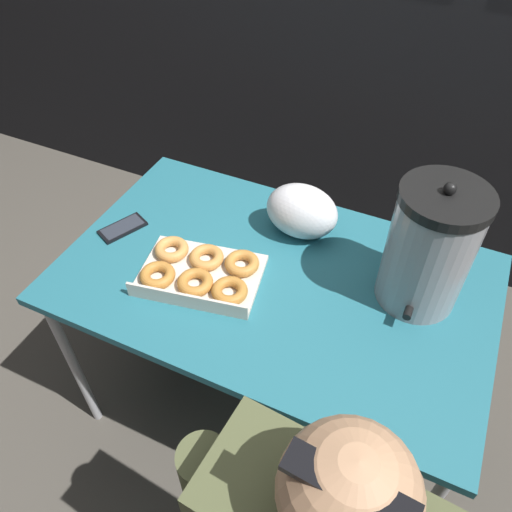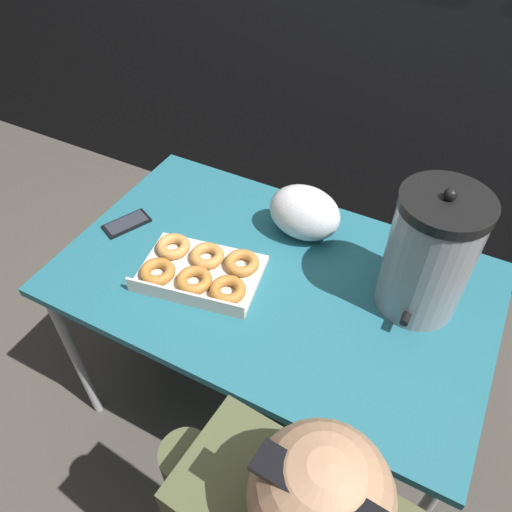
% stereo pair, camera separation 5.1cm
% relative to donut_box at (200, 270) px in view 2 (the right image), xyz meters
% --- Properties ---
extents(ground_plane, '(12.00, 12.00, 0.00)m').
position_rel_donut_box_xyz_m(ground_plane, '(0.19, 0.10, -0.77)').
color(ground_plane, '#4C473F').
extents(folding_table, '(1.27, 0.78, 0.75)m').
position_rel_donut_box_xyz_m(folding_table, '(0.19, 0.10, -0.07)').
color(folding_table, '#236675').
rests_on(folding_table, ground).
extents(donut_box, '(0.39, 0.30, 0.05)m').
position_rel_donut_box_xyz_m(donut_box, '(0.00, 0.00, 0.00)').
color(donut_box, beige).
rests_on(donut_box, folding_table).
extents(coffee_urn, '(0.23, 0.26, 0.40)m').
position_rel_donut_box_xyz_m(coffee_urn, '(0.59, 0.20, 0.16)').
color(coffee_urn, '#939399').
rests_on(coffee_urn, folding_table).
extents(cell_phone, '(0.13, 0.17, 0.01)m').
position_rel_donut_box_xyz_m(cell_phone, '(-0.33, 0.08, -0.02)').
color(cell_phone, black).
rests_on(cell_phone, folding_table).
extents(plastic_bag, '(0.23, 0.16, 0.18)m').
position_rel_donut_box_xyz_m(plastic_bag, '(0.19, 0.31, 0.07)').
color(plastic_bag, white).
rests_on(plastic_bag, folding_table).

